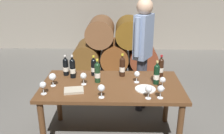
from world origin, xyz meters
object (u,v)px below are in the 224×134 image
(wine_glass_1, at_px, (52,77))
(wine_bottle_1, at_px, (73,68))
(dining_table, at_px, (112,91))
(wine_glass_5, at_px, (161,89))
(wine_bottle_4, at_px, (66,66))
(wine_glass_6, at_px, (83,76))
(wine_bottle_0, at_px, (157,74))
(wine_glass_4, at_px, (101,88))
(wine_glass_0, at_px, (163,80))
(wine_bottle_2, at_px, (161,67))
(tasting_notebook, at_px, (74,90))
(sommelier_presenting, at_px, (143,45))
(wine_glass_2, at_px, (149,90))
(wine_bottle_3, at_px, (97,72))
(serving_plate, at_px, (145,89))
(wine_bottle_5, at_px, (94,67))
(wine_glass_3, at_px, (137,75))
(wine_glass_7, at_px, (43,85))
(wine_bottle_6, at_px, (122,67))

(wine_glass_1, bearing_deg, wine_bottle_1, 53.66)
(dining_table, xyz_separation_m, wine_glass_5, (0.53, -0.34, 0.20))
(wine_bottle_4, distance_m, wine_glass_6, 0.40)
(wine_bottle_1, bearing_deg, wine_glass_1, -126.34)
(wine_bottle_0, bearing_deg, wine_glass_6, -177.02)
(wine_glass_4, bearing_deg, wine_glass_0, 19.33)
(wine_bottle_0, distance_m, wine_glass_0, 0.15)
(wine_bottle_2, xyz_separation_m, tasting_notebook, (-1.06, -0.48, -0.11))
(dining_table, bearing_deg, wine_glass_4, -106.20)
(wine_bottle_0, height_order, wine_glass_1, wine_bottle_0)
(dining_table, distance_m, wine_glass_4, 0.41)
(sommelier_presenting, bearing_deg, wine_glass_0, -79.61)
(wine_glass_2, xyz_separation_m, wine_glass_5, (0.13, 0.01, -0.00))
(wine_bottle_2, distance_m, wine_glass_1, 1.37)
(wine_bottle_2, xyz_separation_m, wine_glass_2, (-0.23, -0.63, -0.02))
(wine_bottle_2, xyz_separation_m, wine_glass_0, (-0.04, -0.38, -0.02))
(dining_table, height_order, wine_glass_2, wine_glass_2)
(wine_bottle_2, bearing_deg, dining_table, -156.61)
(wine_bottle_3, distance_m, sommelier_presenting, 0.93)
(wine_glass_5, height_order, wine_glass_6, wine_glass_6)
(wine_glass_6, bearing_deg, wine_bottle_3, 25.62)
(wine_bottle_3, height_order, serving_plate, wine_bottle_3)
(wine_bottle_3, xyz_separation_m, wine_bottle_5, (-0.07, 0.22, -0.01))
(wine_bottle_1, distance_m, wine_glass_4, 0.68)
(wine_bottle_1, xyz_separation_m, wine_bottle_2, (1.14, 0.07, -0.01))
(wine_bottle_2, height_order, wine_bottle_5, wine_bottle_2)
(wine_glass_3, distance_m, tasting_notebook, 0.79)
(wine_bottle_0, bearing_deg, wine_glass_7, -166.48)
(wine_bottle_3, height_order, wine_glass_6, wine_bottle_3)
(dining_table, height_order, serving_plate, serving_plate)
(wine_glass_0, height_order, wine_glass_7, wine_glass_7)
(wine_glass_2, relative_size, wine_glass_3, 1.03)
(wine_glass_5, distance_m, tasting_notebook, 0.97)
(wine_glass_3, relative_size, wine_glass_6, 0.97)
(wine_bottle_6, relative_size, wine_glass_3, 2.08)
(wine_glass_1, bearing_deg, wine_glass_7, -103.70)
(wine_bottle_0, xyz_separation_m, wine_glass_0, (0.05, -0.14, -0.03))
(wine_bottle_1, bearing_deg, serving_plate, -20.49)
(wine_glass_5, bearing_deg, wine_bottle_0, 88.82)
(wine_bottle_0, height_order, wine_bottle_1, wine_bottle_1)
(wine_bottle_0, relative_size, wine_glass_2, 1.96)
(wine_glass_1, bearing_deg, wine_glass_5, -12.70)
(wine_glass_5, bearing_deg, dining_table, 147.46)
(wine_glass_2, height_order, wine_glass_5, wine_glass_2)
(wine_bottle_4, height_order, wine_bottle_6, wine_bottle_6)
(dining_table, bearing_deg, wine_glass_0, -9.73)
(wine_bottle_4, bearing_deg, wine_glass_2, -32.10)
(wine_bottle_1, distance_m, tasting_notebook, 0.43)
(wine_glass_4, bearing_deg, wine_glass_6, 125.41)
(wine_glass_7, bearing_deg, dining_table, 20.28)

